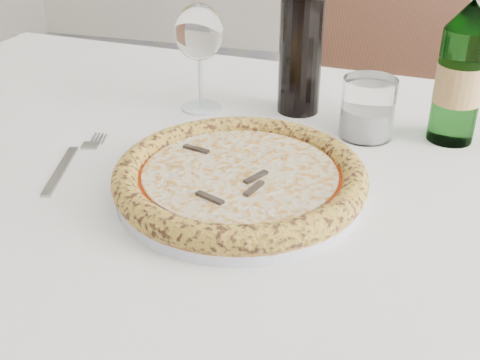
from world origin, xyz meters
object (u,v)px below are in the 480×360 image
at_px(chair_far, 366,109).
at_px(beer_bottle, 461,73).
at_px(wine_bottle, 301,39).
at_px(wine_glass, 199,35).
at_px(plate, 240,187).
at_px(pizza, 240,176).
at_px(tumbler, 367,112).
at_px(dining_table, 259,207).

bearing_deg(chair_far, beer_bottle, -74.54).
bearing_deg(beer_bottle, wine_bottle, 169.25).
relative_size(wine_glass, wine_bottle, 0.62).
distance_m(plate, beer_bottle, 0.38).
bearing_deg(plate, pizza, 160.64).
height_order(plate, pizza, pizza).
distance_m(chair_far, plate, 0.94).
relative_size(chair_far, wine_bottle, 3.14).
relative_size(tumbler, wine_bottle, 0.32).
bearing_deg(chair_far, wine_glass, -110.63).
bearing_deg(plate, wine_bottle, 87.25).
relative_size(plate, wine_glass, 1.78).
height_order(pizza, beer_bottle, beer_bottle).
xyz_separation_m(dining_table, pizza, (-0.00, -0.10, 0.11)).
height_order(tumbler, beer_bottle, beer_bottle).
bearing_deg(beer_bottle, plate, -136.22).
relative_size(pizza, tumbler, 3.53).
distance_m(pizza, wine_bottle, 0.32).
xyz_separation_m(chair_far, wine_bottle, (-0.07, -0.60, 0.35)).
bearing_deg(chair_far, plate, -95.65).
distance_m(dining_table, plate, 0.13).
height_order(chair_far, pizza, chair_far).
distance_m(chair_far, wine_glass, 0.77).
relative_size(chair_far, plate, 2.84).
bearing_deg(wine_bottle, wine_glass, -166.57).
distance_m(wine_glass, tumbler, 0.31).
bearing_deg(wine_bottle, pizza, -92.75).
bearing_deg(beer_bottle, tumbler, -169.42).
bearing_deg(beer_bottle, wine_glass, 178.81).
bearing_deg(wine_bottle, beer_bottle, -10.75).
distance_m(wine_glass, wine_bottle, 0.17).
height_order(chair_far, tumbler, chair_far).
height_order(beer_bottle, wine_bottle, wine_bottle).
bearing_deg(pizza, dining_table, 89.99).
distance_m(chair_far, wine_bottle, 0.70).
bearing_deg(dining_table, plate, -90.00).
xyz_separation_m(dining_table, wine_bottle, (0.01, 0.21, 0.21)).
relative_size(dining_table, chair_far, 1.74).
relative_size(wine_glass, tumbler, 1.93).
distance_m(chair_far, beer_bottle, 0.75).
xyz_separation_m(tumbler, beer_bottle, (0.13, 0.02, 0.07)).
bearing_deg(wine_bottle, tumbler, -30.04).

